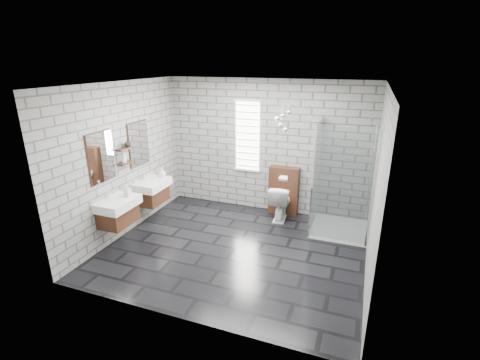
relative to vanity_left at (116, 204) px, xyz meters
The scene contains 20 objects.
floor 2.13m from the vanity_left, 16.07° to the left, with size 4.20×3.60×0.02m, color black.
ceiling 2.78m from the vanity_left, 16.07° to the left, with size 4.20×3.60×0.02m, color white.
wall_back 3.09m from the vanity_left, 51.05° to the left, with size 4.20×0.02×2.70m, color gray.
wall_front 2.36m from the vanity_left, 33.46° to the right, with size 4.20×0.02×2.70m, color gray.
wall_left 0.83m from the vanity_left, 110.26° to the left, with size 0.02×3.60×2.70m, color gray.
wall_right 4.10m from the vanity_left, ahead, with size 0.02×3.60×2.70m, color gray.
vanity_left is the anchor object (origin of this frame).
vanity_right 1.00m from the vanity_left, 90.00° to the left, with size 0.47×0.70×1.57m.
shelf_lower 0.76m from the vanity_left, 103.81° to the left, with size 0.14×0.30×0.03m, color #452515.
shelf_upper 0.97m from the vanity_left, 103.81° to the left, with size 0.14×0.30×0.03m, color #452515.
window 2.89m from the vanity_left, 57.12° to the left, with size 0.56×0.05×1.48m.
cistern_panel 3.25m from the vanity_left, 43.98° to the left, with size 0.60×0.20×1.00m, color #452515.
flush_plate 3.17m from the vanity_left, 42.62° to the left, with size 0.18×0.01×0.12m, color silver.
shower_enclosure 3.83m from the vanity_left, 26.94° to the left, with size 1.00×1.00×2.03m.
pendant_cluster 3.27m from the vanity_left, 39.22° to the left, with size 0.26×0.22×0.91m.
toilet 3.10m from the vanity_left, 40.63° to the left, with size 0.39×0.69×0.71m, color white.
soap_bottle_a 0.29m from the vanity_left, 52.61° to the left, with size 0.10×0.10×0.22m, color #B2B2B2.
soap_bottle_b 1.28m from the vanity_left, 85.25° to the left, with size 0.14×0.14×0.18m, color #B2B2B2.
soap_bottle_c 0.83m from the vanity_left, 103.74° to the left, with size 0.08×0.08×0.22m, color #B2B2B2.
vase 1.09m from the vanity_left, 100.57° to the left, with size 0.12×0.12×0.12m, color #B2B2B2.
Camera 1 is at (1.88, -4.83, 3.05)m, focal length 26.00 mm.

